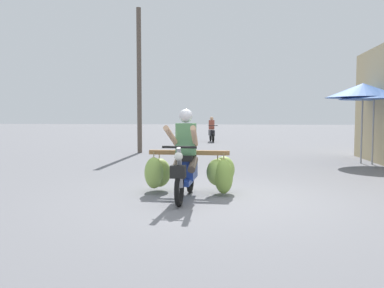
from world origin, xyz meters
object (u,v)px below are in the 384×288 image
at_px(motorbike_main_loaded, 190,168).
at_px(motorbike_distant_ahead_left, 212,132).
at_px(market_umbrella_near_shop, 363,90).
at_px(market_umbrella_further_along, 374,93).
at_px(utility_pole, 139,81).

xyz_separation_m(motorbike_main_loaded, motorbike_distant_ahead_left, (-0.69, 15.13, 0.07)).
bearing_deg(market_umbrella_near_shop, market_umbrella_further_along, -49.47).
bearing_deg(market_umbrella_near_shop, motorbike_distant_ahead_left, 118.89).
bearing_deg(motorbike_distant_ahead_left, market_umbrella_further_along, -60.73).
distance_m(motorbike_distant_ahead_left, market_umbrella_further_along, 11.41).
distance_m(market_umbrella_near_shop, utility_pole, 8.10).
bearing_deg(market_umbrella_further_along, market_umbrella_near_shop, 130.53).
bearing_deg(motorbike_main_loaded, utility_pole, 110.29).
bearing_deg(utility_pole, market_umbrella_further_along, -20.44).
xyz_separation_m(motorbike_distant_ahead_left, utility_pole, (-2.35, -6.93, 2.24)).
bearing_deg(utility_pole, motorbike_distant_ahead_left, 71.29).
distance_m(motorbike_main_loaded, market_umbrella_further_along, 7.34).
relative_size(motorbike_distant_ahead_left, utility_pole, 0.29).
bearing_deg(utility_pole, market_umbrella_near_shop, -19.15).
xyz_separation_m(motorbike_main_loaded, market_umbrella_further_along, (4.84, 5.27, 1.62)).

